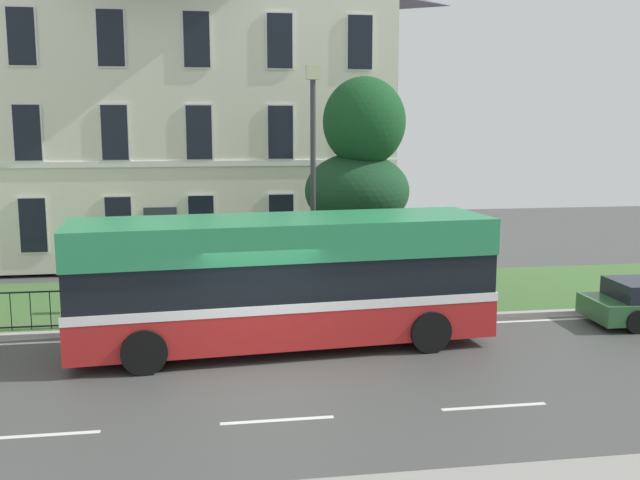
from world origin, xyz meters
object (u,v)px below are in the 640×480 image
Objects in this scene: georgian_townhouse at (164,97)px; street_lamp_post at (313,173)px; litter_bin at (178,296)px; evergreen_tree at (359,214)px; single_decker_bus at (283,279)px.

street_lamp_post is (4.36, -11.49, -2.34)m from georgian_townhouse.
georgian_townhouse is 12.80m from litter_bin.
litter_bin is at bearing -157.35° from evergreen_tree.
litter_bin is (0.77, -11.51, -5.54)m from georgian_townhouse.
evergreen_tree is 1.03× the size of street_lamp_post.
georgian_townhouse is at bearing 93.80° from litter_bin.
evergreen_tree reaches higher than single_decker_bus.
litter_bin is at bearing -86.20° from georgian_townhouse.
evergreen_tree is 6.02m from litter_bin.
single_decker_bus is (-2.81, -4.86, -0.87)m from evergreen_tree.
street_lamp_post is at bearing -127.99° from evergreen_tree.
georgian_townhouse reaches higher than litter_bin.
georgian_townhouse is at bearing 98.45° from single_decker_bus.
georgian_townhouse reaches higher than street_lamp_post.
single_decker_bus is 3.76m from litter_bin.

